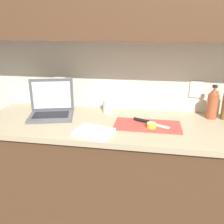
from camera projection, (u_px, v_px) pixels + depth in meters
wall_back at (174, 18)px, 1.56m from camera, size 5.20×0.38×2.60m
counter_unit at (167, 182)px, 1.69m from camera, size 2.58×0.63×0.89m
laptop at (51, 107)px, 1.73m from camera, size 0.36×0.32×0.26m
cutting_board at (147, 125)px, 1.55m from camera, size 0.43×0.22×0.01m
knife at (145, 121)px, 1.58m from camera, size 0.24×0.13×0.02m
lemon_half_cut at (151, 125)px, 1.50m from camera, size 0.06×0.06×0.03m
bottle_water_clear at (213, 104)px, 1.66m from camera, size 0.08×0.08×0.24m
measuring_cup at (108, 106)px, 1.80m from camera, size 0.10×0.08×0.10m
dish_towel at (94, 132)px, 1.44m from camera, size 0.25×0.21×0.02m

